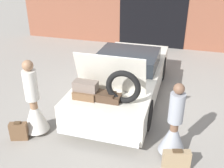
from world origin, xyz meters
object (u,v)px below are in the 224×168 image
at_px(person_left, 34,108).
at_px(suitcase_beside_left_person, 19,131).
at_px(person_right, 174,130).
at_px(suitcase_beside_right_person, 176,160).
at_px(car, 125,77).

bearing_deg(person_left, suitcase_beside_left_person, -31.54).
xyz_separation_m(person_right, suitcase_beside_right_person, (0.12, -0.44, -0.35)).
bearing_deg(person_left, suitcase_beside_right_person, 85.80).
distance_m(car, person_left, 2.65).
xyz_separation_m(car, suitcase_beside_left_person, (-1.71, -2.54, -0.37)).
relative_size(car, person_left, 2.71).
height_order(suitcase_beside_left_person, suitcase_beside_right_person, suitcase_beside_right_person).
xyz_separation_m(person_left, suitcase_beside_left_person, (-0.22, -0.35, -0.42)).
bearing_deg(person_right, suitcase_beside_left_person, 107.85).
xyz_separation_m(car, person_left, (-1.49, -2.19, 0.05)).
bearing_deg(suitcase_beside_right_person, suitcase_beside_left_person, -179.14).
relative_size(person_right, suitcase_beside_right_person, 3.00).
bearing_deg(suitcase_beside_left_person, suitcase_beside_right_person, 0.86).
bearing_deg(suitcase_beside_left_person, person_left, 57.15).
xyz_separation_m(suitcase_beside_left_person, suitcase_beside_right_person, (3.32, 0.05, 0.01)).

